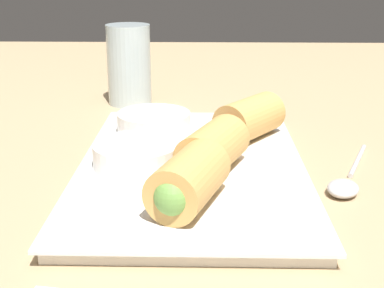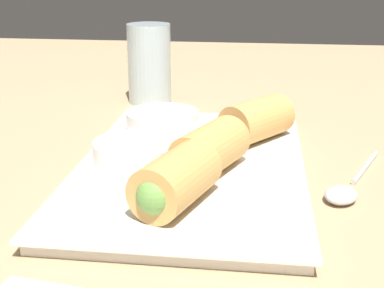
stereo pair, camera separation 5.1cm
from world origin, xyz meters
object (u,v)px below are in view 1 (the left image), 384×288
object	(u,v)px
dipping_bowl_near	(137,154)
serving_plate	(192,168)
dipping_bowl_far	(154,121)
spoon	(345,184)
drinking_glass	(129,65)

from	to	relation	value
dipping_bowl_near	serving_plate	bearing A→B (deg)	-76.47
serving_plate	dipping_bowl_far	bearing A→B (deg)	26.18
dipping_bowl_near	spoon	world-z (taller)	dipping_bowl_near
spoon	drinking_glass	world-z (taller)	drinking_glass
dipping_bowl_near	spoon	size ratio (longest dim) A/B	0.56
dipping_bowl_far	spoon	distance (cm)	22.96
serving_plate	dipping_bowl_far	xyz separation A→B (cm)	(9.39, 4.62, 1.99)
dipping_bowl_far	drinking_glass	distance (cm)	19.14
serving_plate	dipping_bowl_near	bearing A→B (deg)	103.53
serving_plate	drinking_glass	bearing A→B (deg)	19.61
dipping_bowl_near	dipping_bowl_far	bearing A→B (deg)	-3.77
serving_plate	drinking_glass	world-z (taller)	drinking_glass
dipping_bowl_far	drinking_glass	bearing A→B (deg)	15.98
spoon	drinking_glass	xyz separation A→B (cm)	(30.66, 24.34, 5.21)
dipping_bowl_near	drinking_glass	distance (cm)	29.34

